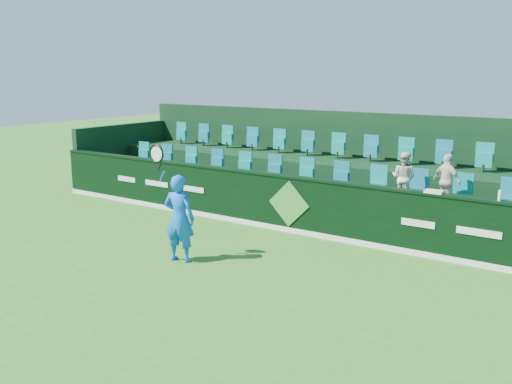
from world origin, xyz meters
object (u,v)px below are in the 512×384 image
Objects in this scene: spectator_left at (404,177)px; spectator_middle at (447,181)px; tennis_player at (179,218)px; towel at (434,192)px; drinks_bottle at (500,195)px.

spectator_left is 0.97× the size of spectator_middle.
tennis_player is 6.73× the size of towel.
towel is (1.06, -1.12, -0.01)m from spectator_left.
spectator_middle reaches higher than spectator_left.
towel is 1.75× the size of drinks_bottle.
spectator_middle is at bearing 94.14° from towel.
tennis_player is 2.06× the size of spectator_left.
spectator_middle is 5.92× the size of drinks_bottle.
spectator_middle reaches higher than towel.
tennis_player is at bearing -149.60° from drinks_bottle.
spectator_left is 1.54m from towel.
spectator_left reaches higher than drinks_bottle.
tennis_player is at bearing 70.58° from spectator_middle.
tennis_player is 11.80× the size of drinks_bottle.
spectator_left reaches higher than towel.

